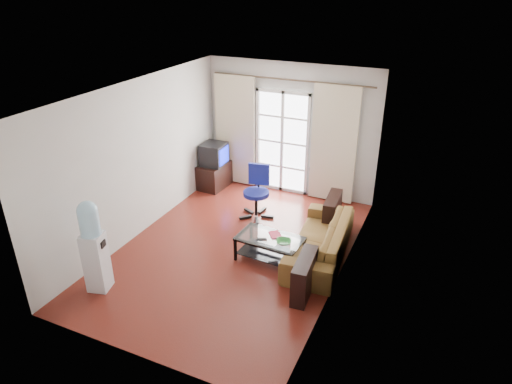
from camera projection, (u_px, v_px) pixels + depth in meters
floor at (234, 250)px, 7.72m from camera, size 5.20×5.20×0.00m
ceiling at (230, 91)px, 6.55m from camera, size 5.20×5.20×0.00m
wall_back at (290, 130)px, 9.27m from camera, size 3.60×0.02×2.70m
wall_front at (125, 264)px, 5.00m from camera, size 3.60×0.02×2.70m
wall_left at (139, 159)px, 7.80m from camera, size 0.02×5.20×2.70m
wall_right at (346, 198)px, 6.47m from camera, size 0.02×5.20×2.70m
french_door at (282, 142)px, 9.40m from camera, size 1.16×0.06×2.15m
curtain_rod at (290, 80)px, 8.74m from camera, size 3.30×0.04×0.04m
curtain_left at (235, 131)px, 9.68m from camera, size 0.90×0.07×2.35m
curtain_right at (334, 145)px, 8.88m from camera, size 0.90×0.07×2.35m
radiator at (324, 184)px, 9.33m from camera, size 0.64×0.12×0.64m
sofa at (320, 240)px, 7.44m from camera, size 2.19×1.15×0.60m
coffee_table at (270, 246)px, 7.33m from camera, size 1.08×0.66×0.42m
bowl at (284, 242)px, 7.10m from camera, size 0.38×0.38×0.06m
book at (270, 235)px, 7.31m from camera, size 0.40×0.41×0.02m
remote at (262, 239)px, 7.22m from camera, size 0.17×0.11×0.02m
tv_stand at (214, 175)px, 9.88m from camera, size 0.53×0.76×0.54m
crt_tv at (213, 154)px, 9.64m from camera, size 0.53×0.52×0.47m
task_chair at (257, 202)px, 8.66m from camera, size 0.80×0.80×1.01m
water_cooler at (93, 245)px, 6.47m from camera, size 0.36×0.36×1.44m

